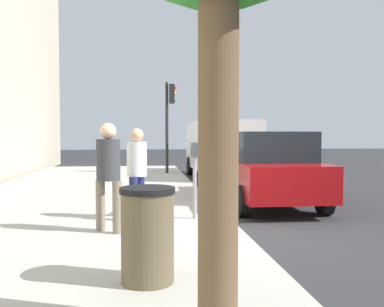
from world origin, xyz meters
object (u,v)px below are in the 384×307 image
at_px(parking_meter, 195,164).
at_px(trash_bin, 148,235).
at_px(traffic_signal, 169,112).
at_px(pedestrian_bystander, 108,168).
at_px(parked_van_far, 220,146).
at_px(pedestrian_at_meter, 137,167).
at_px(parked_sedan_near, 266,168).

xyz_separation_m(parking_meter, trash_bin, (-3.32, 0.92, -0.51)).
bearing_deg(parking_meter, traffic_signal, -0.83).
xyz_separation_m(pedestrian_bystander, trash_bin, (-2.42, -0.58, -0.52)).
distance_m(parking_meter, pedestrian_bystander, 1.76).
xyz_separation_m(parked_van_far, traffic_signal, (0.95, 1.87, 1.32)).
bearing_deg(traffic_signal, parking_meter, 179.17).
relative_size(pedestrian_at_meter, traffic_signal, 0.46).
xyz_separation_m(pedestrian_bystander, parked_van_far, (9.11, -3.51, 0.08)).
bearing_deg(parked_sedan_near, parked_van_far, -0.01).
bearing_deg(trash_bin, parked_sedan_near, -28.06).
xyz_separation_m(pedestrian_at_meter, traffic_signal, (9.07, -1.20, 1.46)).
relative_size(parking_meter, pedestrian_bystander, 0.81).
height_order(parking_meter, pedestrian_bystander, pedestrian_bystander).
bearing_deg(traffic_signal, pedestrian_at_meter, 172.49).
xyz_separation_m(parking_meter, traffic_signal, (9.16, -0.13, 1.41)).
relative_size(parking_meter, parked_sedan_near, 0.32).
relative_size(parking_meter, pedestrian_at_meter, 0.84).
height_order(parked_sedan_near, parked_van_far, parked_van_far).
bearing_deg(traffic_signal, pedestrian_bystander, 170.76).
height_order(parking_meter, parked_van_far, parked_van_far).
relative_size(parked_sedan_near, parked_van_far, 0.85).
xyz_separation_m(pedestrian_at_meter, parked_sedan_near, (2.07, -3.07, -0.22)).
xyz_separation_m(parking_meter, pedestrian_bystander, (-0.91, 1.50, 0.01)).
distance_m(pedestrian_at_meter, trash_bin, 3.44).
bearing_deg(parked_van_far, trash_bin, 165.77).
height_order(pedestrian_at_meter, pedestrian_bystander, pedestrian_bystander).
relative_size(pedestrian_at_meter, trash_bin, 1.66).
bearing_deg(parking_meter, pedestrian_bystander, 121.11).
distance_m(pedestrian_bystander, parked_sedan_near, 4.67).
xyz_separation_m(pedestrian_bystander, traffic_signal, (10.07, -1.64, 1.40)).
distance_m(parked_van_far, traffic_signal, 2.48).
distance_m(pedestrian_bystander, parked_van_far, 9.77).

